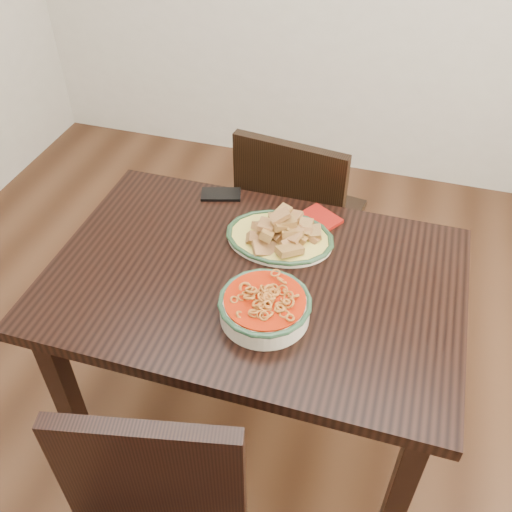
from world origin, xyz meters
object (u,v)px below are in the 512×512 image
(noodle_bowl, at_px, (265,305))
(smartphone, at_px, (221,194))
(dining_table, at_px, (254,299))
(fish_plate, at_px, (280,229))
(chair_far, at_px, (297,217))

(noodle_bowl, relative_size, smartphone, 1.88)
(dining_table, bearing_deg, fish_plate, 80.41)
(fish_plate, xyz_separation_m, noodle_bowl, (0.04, -0.32, -0.00))
(fish_plate, height_order, noodle_bowl, fish_plate)
(chair_far, bearing_deg, dining_table, 98.70)
(dining_table, xyz_separation_m, chair_far, (-0.01, 0.62, -0.15))
(noodle_bowl, bearing_deg, smartphone, 121.38)
(dining_table, distance_m, noodle_bowl, 0.21)
(dining_table, relative_size, noodle_bowl, 4.77)
(smartphone, bearing_deg, dining_table, -73.59)
(chair_far, xyz_separation_m, fish_plate, (0.04, -0.44, 0.30))
(chair_far, relative_size, smartphone, 6.65)
(smartphone, bearing_deg, fish_plate, -50.51)
(chair_far, height_order, noodle_bowl, chair_far)
(smartphone, bearing_deg, noodle_bowl, -75.13)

